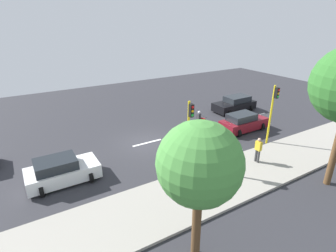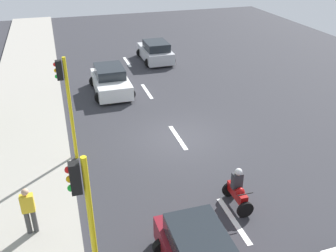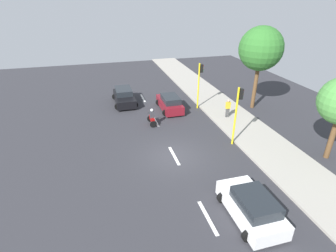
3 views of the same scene
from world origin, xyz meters
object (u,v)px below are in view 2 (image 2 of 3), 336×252
traffic_light_midblock (86,215)px  traffic_light_corner (66,96)px  pedestrian_near_signal (29,209)px  motorcycle (238,191)px  car_silver (156,52)px  car_white (111,81)px

traffic_light_midblock → traffic_light_corner: bearing=-90.0°
pedestrian_near_signal → traffic_light_midblock: 3.92m
motorcycle → car_silver: bearing=-95.6°
car_white → car_silver: bearing=-129.5°
car_white → motorcycle: bearing=102.0°
motorcycle → traffic_light_midblock: traffic_light_midblock is taller
car_silver → traffic_light_corner: 14.08m
pedestrian_near_signal → traffic_light_corner: traffic_light_corner is taller
car_silver → pedestrian_near_signal: bearing=62.3°
motorcycle → pedestrian_near_signal: (6.91, -0.57, 0.42)m
car_silver → traffic_light_midblock: 20.71m
traffic_light_corner → traffic_light_midblock: size_ratio=1.00×
car_silver → pedestrian_near_signal: 18.47m
motorcycle → traffic_light_midblock: (5.28, 2.45, 2.29)m
pedestrian_near_signal → car_white: bearing=-111.3°
motorcycle → pedestrian_near_signal: size_ratio=0.91×
motorcycle → traffic_light_corner: (5.28, -4.89, 2.29)m
pedestrian_near_signal → traffic_light_midblock: (-1.63, 3.03, 1.87)m
car_white → pedestrian_near_signal: size_ratio=2.37×
motorcycle → traffic_light_midblock: bearing=24.9°
car_silver → traffic_light_corner: (6.95, 12.04, 2.22)m
motorcycle → pedestrian_near_signal: 6.95m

